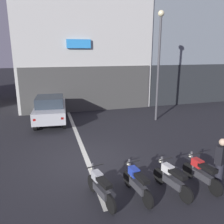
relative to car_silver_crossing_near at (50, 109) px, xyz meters
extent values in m
plane|color=#232328|center=(1.23, -5.69, -0.89)|extent=(120.00, 120.00, 0.00)
cube|color=silver|center=(1.23, 0.31, -0.88)|extent=(0.20, 18.00, 0.01)
cube|color=silver|center=(2.75, 6.32, 4.63)|extent=(9.68, 8.12, 11.03)
cube|color=#454543|center=(2.75, 2.21, 0.71)|extent=(9.29, 0.10, 3.20)
cube|color=#3399F2|center=(2.14, 2.14, 3.83)|extent=(1.62, 0.16, 0.58)
cube|color=gray|center=(12.73, 6.32, 5.95)|extent=(10.60, 7.91, 13.66)
cube|color=#292C30|center=(12.73, 2.32, 0.71)|extent=(10.17, 0.10, 3.20)
cylinder|color=black|center=(-0.67, 1.39, -0.57)|extent=(0.23, 0.65, 0.64)
cylinder|color=black|center=(0.88, 1.28, -0.57)|extent=(0.23, 0.65, 0.64)
cylinder|color=black|center=(-0.87, -1.20, -0.57)|extent=(0.23, 0.65, 0.64)
cylinder|color=black|center=(0.68, -1.32, -0.57)|extent=(0.23, 0.65, 0.64)
cube|color=#B7BABF|center=(0.00, 0.04, -0.14)|extent=(2.07, 4.22, 0.66)
cube|color=#2D3842|center=(-0.01, -0.11, 0.47)|extent=(1.69, 2.08, 0.56)
cube|color=red|center=(-0.85, -1.92, -0.09)|extent=(0.14, 0.07, 0.12)
cube|color=red|center=(0.55, -2.03, -0.09)|extent=(0.14, 0.07, 0.12)
cylinder|color=#47474C|center=(6.40, -1.22, 2.17)|extent=(0.14, 0.14, 6.11)
sphere|color=beige|center=(6.40, -1.22, 5.41)|extent=(0.36, 0.36, 0.36)
cylinder|color=black|center=(1.02, -7.66, -0.63)|extent=(0.19, 0.52, 0.52)
cylinder|color=black|center=(1.30, -8.78, -0.63)|extent=(0.19, 0.52, 0.52)
cube|color=#38383D|center=(1.17, -8.27, -0.52)|extent=(0.37, 0.76, 0.22)
cube|color=black|center=(1.21, -8.42, -0.17)|extent=(0.36, 0.64, 0.12)
cube|color=#B2B5BA|center=(1.11, -8.02, -0.19)|extent=(0.30, 0.40, 0.24)
cylinder|color=#4C4C51|center=(1.06, -7.81, -0.25)|extent=(0.13, 0.25, 0.70)
cylinder|color=black|center=(1.08, -7.88, 0.07)|extent=(0.54, 0.17, 0.04)
sphere|color=silver|center=(1.02, -7.68, -0.09)|extent=(0.12, 0.12, 0.12)
cylinder|color=black|center=(2.17, -7.72, -0.63)|extent=(0.14, 0.52, 0.52)
cylinder|color=black|center=(2.33, -8.85, -0.63)|extent=(0.14, 0.52, 0.52)
cube|color=#38383D|center=(2.26, -8.34, -0.52)|extent=(0.30, 0.76, 0.22)
cube|color=black|center=(2.28, -8.49, -0.17)|extent=(0.30, 0.63, 0.12)
cube|color=#233DB7|center=(2.22, -8.08, -0.19)|extent=(0.27, 0.39, 0.24)
cylinder|color=#4C4C51|center=(2.19, -7.86, -0.25)|extent=(0.10, 0.24, 0.70)
cylinder|color=black|center=(2.20, -7.94, 0.07)|extent=(0.55, 0.11, 0.04)
sphere|color=silver|center=(2.17, -7.74, -0.09)|extent=(0.12, 0.12, 0.12)
cylinder|color=black|center=(3.21, -7.83, -0.63)|extent=(0.18, 0.52, 0.52)
cylinder|color=black|center=(3.47, -8.95, -0.63)|extent=(0.18, 0.52, 0.52)
cube|color=#38383D|center=(3.35, -8.44, -0.52)|extent=(0.36, 0.76, 0.22)
cube|color=black|center=(3.39, -8.60, -0.17)|extent=(0.35, 0.63, 0.12)
cube|color=silver|center=(3.29, -8.19, -0.19)|extent=(0.30, 0.40, 0.24)
cylinder|color=#4C4C51|center=(3.25, -7.98, -0.25)|extent=(0.12, 0.25, 0.70)
cylinder|color=black|center=(3.26, -8.06, 0.07)|extent=(0.54, 0.16, 0.04)
sphere|color=silver|center=(3.22, -7.86, -0.09)|extent=(0.12, 0.12, 0.12)
cylinder|color=black|center=(4.35, -7.76, -0.63)|extent=(0.14, 0.52, 0.52)
cylinder|color=black|center=(4.51, -8.90, -0.63)|extent=(0.14, 0.52, 0.52)
cube|color=#38383D|center=(4.44, -8.38, -0.52)|extent=(0.30, 0.76, 0.22)
cube|color=black|center=(4.46, -8.54, -0.17)|extent=(0.30, 0.62, 0.12)
cube|color=red|center=(4.40, -8.13, -0.19)|extent=(0.27, 0.39, 0.24)
cylinder|color=#4C4C51|center=(4.37, -7.91, -0.25)|extent=(0.10, 0.24, 0.70)
cylinder|color=black|center=(4.38, -7.99, 0.07)|extent=(0.55, 0.11, 0.04)
sphere|color=silver|center=(4.36, -7.79, -0.09)|extent=(0.12, 0.12, 0.12)
cylinder|color=#23232D|center=(4.84, -8.61, -0.46)|extent=(0.24, 0.24, 0.86)
cube|color=black|center=(4.84, -8.61, 0.26)|extent=(0.42, 0.35, 0.58)
sphere|color=beige|center=(4.84, -8.61, 0.67)|extent=(0.22, 0.22, 0.22)
camera|label=1|loc=(-0.11, -13.81, 3.28)|focal=36.59mm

